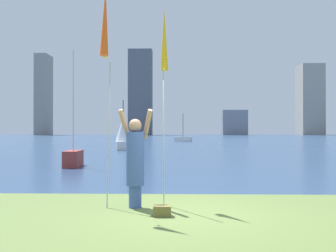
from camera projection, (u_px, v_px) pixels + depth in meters
ground at (181, 141)px, 58.45m from camera, size 120.00×138.00×0.12m
person at (135, 159)px, 8.08m from camera, size 0.71×0.52×1.94m
kite_flag_left at (105, 26)px, 7.86m from camera, size 0.16×0.77×4.28m
kite_flag_right at (164, 44)px, 8.60m from camera, size 0.16×0.72×4.05m
bag at (162, 211)px, 7.28m from camera, size 0.31×0.22×0.19m
sailboat_0 at (183, 139)px, 52.56m from camera, size 2.31×1.87×3.58m
sailboat_2 at (73, 157)px, 16.97m from camera, size 0.70×1.69×4.81m
sailboat_3 at (123, 136)px, 31.04m from camera, size 1.38×2.45×3.73m
skyline_tower_0 at (44, 95)px, 115.48m from camera, size 3.36×6.56×22.39m
skyline_tower_1 at (140, 92)px, 113.79m from camera, size 6.51×3.94×23.52m
skyline_tower_2 at (234, 123)px, 116.19m from camera, size 6.93×5.18×6.95m
skyline_tower_3 at (310, 100)px, 116.90m from camera, size 6.18×7.73×19.76m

